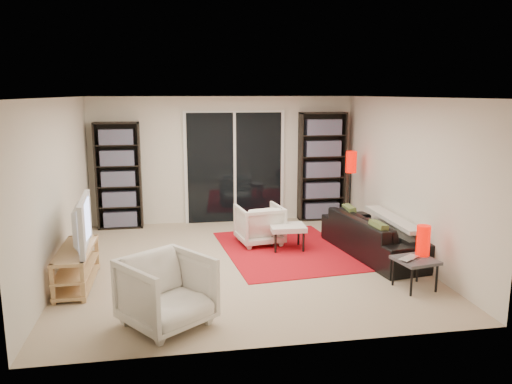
# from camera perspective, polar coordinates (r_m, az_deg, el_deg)

# --- Properties ---
(floor) EXTENTS (5.00, 5.00, 0.00)m
(floor) POSITION_cam_1_polar(r_m,az_deg,el_deg) (7.42, -1.53, -8.10)
(floor) COLOR tan
(floor) RESTS_ON ground
(wall_back) EXTENTS (5.00, 0.02, 2.40)m
(wall_back) POSITION_cam_1_polar(r_m,az_deg,el_deg) (9.57, -3.69, 3.66)
(wall_back) COLOR silver
(wall_back) RESTS_ON ground
(wall_front) EXTENTS (5.00, 0.02, 2.40)m
(wall_front) POSITION_cam_1_polar(r_m,az_deg,el_deg) (4.71, 2.70, -4.27)
(wall_front) COLOR silver
(wall_front) RESTS_ON ground
(wall_left) EXTENTS (0.02, 5.00, 2.40)m
(wall_left) POSITION_cam_1_polar(r_m,az_deg,el_deg) (7.21, -21.65, 0.39)
(wall_left) COLOR silver
(wall_left) RESTS_ON ground
(wall_right) EXTENTS (0.02, 5.00, 2.40)m
(wall_right) POSITION_cam_1_polar(r_m,az_deg,el_deg) (7.86, 16.78, 1.54)
(wall_right) COLOR silver
(wall_right) RESTS_ON ground
(ceiling) EXTENTS (5.00, 5.00, 0.02)m
(ceiling) POSITION_cam_1_polar(r_m,az_deg,el_deg) (7.00, -1.63, 10.76)
(ceiling) COLOR white
(ceiling) RESTS_ON wall_back
(sliding_door) EXTENTS (1.92, 0.08, 2.16)m
(sliding_door) POSITION_cam_1_polar(r_m,az_deg,el_deg) (9.58, -2.46, 2.78)
(sliding_door) COLOR white
(sliding_door) RESTS_ON ground
(bookshelf_left) EXTENTS (0.80, 0.30, 1.95)m
(bookshelf_left) POSITION_cam_1_polar(r_m,az_deg,el_deg) (9.44, -15.43, 1.79)
(bookshelf_left) COLOR black
(bookshelf_left) RESTS_ON ground
(bookshelf_right) EXTENTS (0.90, 0.30, 2.10)m
(bookshelf_right) POSITION_cam_1_polar(r_m,az_deg,el_deg) (9.81, 7.55, 2.89)
(bookshelf_right) COLOR black
(bookshelf_right) RESTS_ON ground
(tv_stand) EXTENTS (0.40, 1.25, 0.50)m
(tv_stand) POSITION_cam_1_polar(r_m,az_deg,el_deg) (6.92, -19.81, -7.96)
(tv_stand) COLOR #E4BC7B
(tv_stand) RESTS_ON floor
(tv) EXTENTS (0.23, 1.15, 0.66)m
(tv) POSITION_cam_1_polar(r_m,az_deg,el_deg) (6.75, -19.96, -3.42)
(tv) COLOR black
(tv) RESTS_ON tv_stand
(rug) EXTENTS (2.11, 2.70, 0.01)m
(rug) POSITION_cam_1_polar(r_m,az_deg,el_deg) (8.00, 3.38, -6.63)
(rug) COLOR red
(rug) RESTS_ON floor
(sofa) EXTENTS (1.13, 2.21, 0.62)m
(sofa) POSITION_cam_1_polar(r_m,az_deg,el_deg) (7.91, 13.49, -4.86)
(sofa) COLOR black
(sofa) RESTS_ON floor
(armchair_back) EXTENTS (0.80, 0.82, 0.66)m
(armchair_back) POSITION_cam_1_polar(r_m,az_deg,el_deg) (8.26, 0.40, -3.71)
(armchair_back) COLOR silver
(armchair_back) RESTS_ON floor
(armchair_front) EXTENTS (1.16, 1.17, 0.77)m
(armchair_front) POSITION_cam_1_polar(r_m,az_deg,el_deg) (5.49, -10.17, -11.14)
(armchair_front) COLOR silver
(armchair_front) RESTS_ON floor
(ottoman) EXTENTS (0.57, 0.47, 0.40)m
(ottoman) POSITION_cam_1_polar(r_m,az_deg,el_deg) (7.96, 3.62, -4.19)
(ottoman) COLOR silver
(ottoman) RESTS_ON floor
(side_table) EXTENTS (0.55, 0.55, 0.40)m
(side_table) POSITION_cam_1_polar(r_m,az_deg,el_deg) (6.69, 17.76, -7.64)
(side_table) COLOR #444449
(side_table) RESTS_ON floor
(laptop) EXTENTS (0.38, 0.35, 0.03)m
(laptop) POSITION_cam_1_polar(r_m,az_deg,el_deg) (6.61, 17.44, -7.34)
(laptop) COLOR silver
(laptop) RESTS_ON side_table
(table_lamp) EXTENTS (0.18, 0.18, 0.39)m
(table_lamp) POSITION_cam_1_polar(r_m,az_deg,el_deg) (6.79, 18.56, -5.28)
(table_lamp) COLOR #E70900
(table_lamp) RESTS_ON side_table
(floor_lamp) EXTENTS (0.22, 0.22, 1.43)m
(floor_lamp) POSITION_cam_1_polar(r_m,az_deg,el_deg) (9.20, 10.79, 2.53)
(floor_lamp) COLOR black
(floor_lamp) RESTS_ON floor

